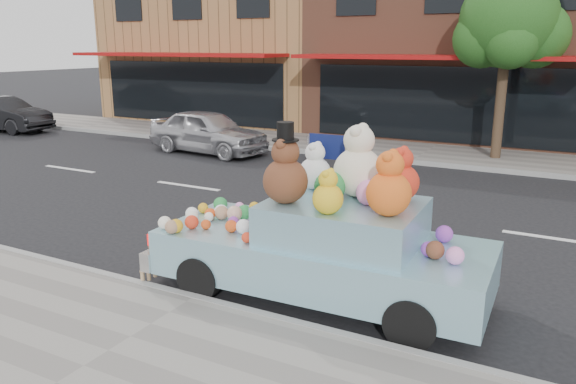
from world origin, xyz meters
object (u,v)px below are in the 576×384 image
Objects in this scene: street_tree at (509,28)px; art_car at (324,238)px; car_dark at (3,114)px; car_silver at (208,131)px.

street_tree reaches higher than art_car.
street_tree is 10.96m from art_car.
car_dark is 18.72m from art_car.
street_tree is at bearing 84.59° from art_car.
street_tree is 1.32× the size of car_silver.
car_silver is at bearing 132.15° from art_car.
art_car is at bearing -93.54° from street_tree.
street_tree reaches higher than car_silver.
art_car reaches higher than car_silver.
car_silver is 1.00× the size of car_dark.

